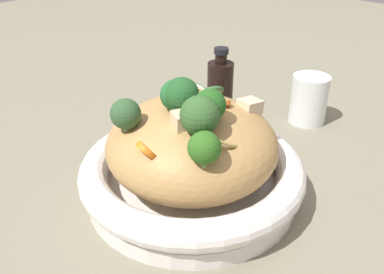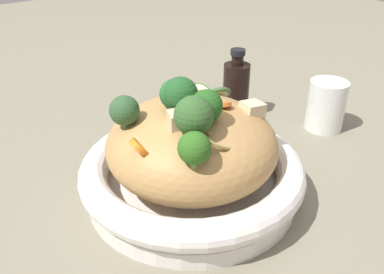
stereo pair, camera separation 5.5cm
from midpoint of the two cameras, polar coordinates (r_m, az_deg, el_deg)
name	(u,v)px [view 1 (the left image)]	position (r m, az deg, el deg)	size (l,w,h in m)	color
ground_plane	(192,194)	(0.60, -2.65, -7.80)	(3.00, 3.00, 0.00)	#746F5B
serving_bowl	(192,175)	(0.58, -2.72, -5.29)	(0.31, 0.31, 0.06)	silver
noodle_heap	(192,144)	(0.56, -2.82, -1.10)	(0.23, 0.23, 0.12)	#AB814A
broccoli_florets	(184,111)	(0.49, -4.29, 3.45)	(0.16, 0.11, 0.08)	#9AC373
carrot_coins	(186,114)	(0.53, -3.85, 3.07)	(0.09, 0.16, 0.04)	orange
zucchini_slices	(204,99)	(0.57, -1.16, 5.15)	(0.12, 0.14, 0.06)	beige
chicken_chunks	(217,114)	(0.52, 0.33, 3.10)	(0.05, 0.14, 0.04)	beige
soy_sauce_bottle	(220,87)	(0.81, 1.87, 6.78)	(0.05, 0.05, 0.13)	black
drinking_glass	(311,100)	(0.80, 13.94, 4.87)	(0.07, 0.07, 0.09)	silver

